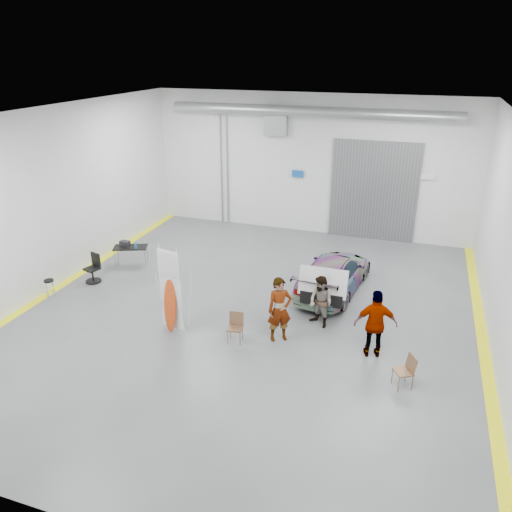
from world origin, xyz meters
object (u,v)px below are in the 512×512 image
(shop_stool, at_px, (50,289))
(person_a, at_px, (280,310))
(person_b, at_px, (321,302))
(office_chair, at_px, (93,270))
(sedan_car, at_px, (334,273))
(person_c, at_px, (376,324))
(folding_chair_far, at_px, (402,377))
(surfboard_display, at_px, (172,298))
(work_table, at_px, (129,247))
(folding_chair_near, at_px, (235,333))

(shop_stool, bearing_deg, person_a, -0.05)
(person_b, bearing_deg, person_a, -98.67)
(person_a, relative_size, office_chair, 1.87)
(sedan_car, xyz_separation_m, shop_stool, (-8.76, -3.57, -0.30))
(person_c, height_order, shop_stool, person_c)
(person_c, distance_m, shop_stool, 10.53)
(person_c, bearing_deg, office_chair, -22.14)
(person_b, xyz_separation_m, folding_chair_far, (2.52, -2.22, -0.53))
(person_c, relative_size, surfboard_display, 0.72)
(person_c, relative_size, shop_stool, 2.96)
(person_a, bearing_deg, office_chair, 135.71)
(surfboard_display, xyz_separation_m, shop_stool, (-4.82, 0.57, -0.76))
(sedan_car, distance_m, person_c, 3.96)
(sedan_car, xyz_separation_m, work_table, (-7.70, -0.39, 0.15))
(office_chair, bearing_deg, work_table, 90.07)
(person_a, xyz_separation_m, office_chair, (-7.29, 1.55, -0.51))
(person_a, xyz_separation_m, shop_stool, (-7.88, 0.01, -0.63))
(person_c, distance_m, folding_chair_near, 3.87)
(sedan_car, height_order, person_a, person_a)
(person_b, xyz_separation_m, folding_chair_near, (-2.07, -1.63, -0.53))
(folding_chair_far, bearing_deg, sedan_car, 178.94)
(folding_chair_near, bearing_deg, person_b, 30.40)
(person_b, relative_size, person_c, 0.82)
(person_b, distance_m, person_c, 2.01)
(person_b, distance_m, office_chair, 8.25)
(person_a, distance_m, surfboard_display, 3.11)
(person_a, xyz_separation_m, surfboard_display, (-3.06, -0.56, 0.14))
(folding_chair_near, bearing_deg, work_table, 139.22)
(folding_chair_far, height_order, shop_stool, folding_chair_far)
(person_b, bearing_deg, shop_stool, -141.12)
(folding_chair_near, xyz_separation_m, office_chair, (-6.16, 2.08, 0.18))
(person_a, height_order, office_chair, person_a)
(folding_chair_near, xyz_separation_m, folding_chair_far, (4.59, -0.59, 0.00))
(folding_chair_far, bearing_deg, office_chair, -133.85)
(surfboard_display, height_order, work_table, surfboard_display)
(shop_stool, relative_size, work_table, 0.48)
(folding_chair_near, relative_size, shop_stool, 1.31)
(person_b, relative_size, folding_chair_far, 1.83)
(person_c, xyz_separation_m, work_table, (-9.45, 3.15, -0.20))
(person_a, height_order, person_c, person_c)
(person_c, distance_m, surfboard_display, 5.72)
(person_c, xyz_separation_m, folding_chair_far, (0.83, -1.15, -0.70))
(folding_chair_near, xyz_separation_m, shop_stool, (-6.75, 0.53, 0.06))
(person_b, bearing_deg, work_table, -163.18)
(sedan_car, xyz_separation_m, folding_chair_far, (2.58, -4.69, -0.36))
(sedan_car, bearing_deg, office_chair, 20.76)
(surfboard_display, relative_size, shop_stool, 4.11)
(surfboard_display, xyz_separation_m, folding_chair_near, (1.93, 0.04, -0.82))
(sedan_car, relative_size, shop_stool, 6.62)
(person_b, relative_size, shop_stool, 2.44)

